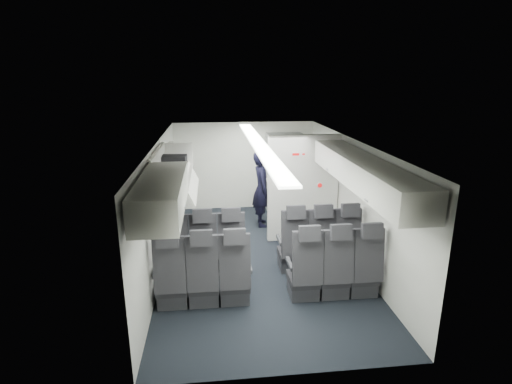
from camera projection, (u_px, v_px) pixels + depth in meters
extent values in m
cube|color=black|center=(258.00, 258.00, 7.32)|extent=(3.40, 6.00, 0.01)
cube|color=white|center=(259.00, 142.00, 6.72)|extent=(3.40, 6.00, 0.01)
cube|color=silver|center=(244.00, 166.00, 9.88)|extent=(3.40, 0.01, 2.15)
cube|color=silver|center=(293.00, 289.00, 4.16)|extent=(3.40, 0.01, 2.15)
cube|color=silver|center=(160.00, 206.00, 6.84)|extent=(0.01, 6.00, 2.15)
cube|color=silver|center=(352.00, 199.00, 7.21)|extent=(0.01, 6.00, 2.15)
cube|color=white|center=(259.00, 144.00, 6.73)|extent=(0.25, 5.52, 0.03)
cube|color=black|center=(177.00, 259.00, 6.66)|extent=(0.44, 0.46, 0.12)
cube|color=#2D2D33|center=(178.00, 268.00, 6.71)|extent=(0.42, 0.42, 0.22)
cube|color=black|center=(175.00, 240.00, 6.33)|extent=(0.44, 0.20, 0.80)
cube|color=black|center=(173.00, 217.00, 6.17)|extent=(0.30, 0.12, 0.23)
cube|color=#2D2D33|center=(163.00, 245.00, 6.53)|extent=(0.05, 0.40, 0.06)
cube|color=#2D2D33|center=(190.00, 244.00, 6.58)|extent=(0.05, 0.40, 0.06)
cube|color=black|center=(204.00, 258.00, 6.71)|extent=(0.44, 0.46, 0.12)
cube|color=#2D2D33|center=(205.00, 267.00, 6.76)|extent=(0.42, 0.42, 0.22)
cube|color=black|center=(203.00, 238.00, 6.38)|extent=(0.44, 0.20, 0.80)
cube|color=black|center=(202.00, 216.00, 6.22)|extent=(0.30, 0.12, 0.23)
cube|color=#2D2D33|center=(190.00, 244.00, 6.58)|extent=(0.05, 0.40, 0.06)
cube|color=#2D2D33|center=(217.00, 243.00, 6.63)|extent=(0.05, 0.40, 0.06)
cube|color=black|center=(231.00, 257.00, 6.76)|extent=(0.44, 0.46, 0.12)
cube|color=#2D2D33|center=(231.00, 265.00, 6.81)|extent=(0.42, 0.42, 0.22)
cube|color=black|center=(231.00, 237.00, 6.43)|extent=(0.44, 0.20, 0.80)
cube|color=black|center=(231.00, 215.00, 6.27)|extent=(0.30, 0.12, 0.23)
cube|color=#2D2D33|center=(218.00, 243.00, 6.63)|extent=(0.05, 0.40, 0.06)
cube|color=#2D2D33|center=(244.00, 241.00, 6.68)|extent=(0.05, 0.40, 0.06)
cube|color=black|center=(291.00, 254.00, 6.87)|extent=(0.44, 0.46, 0.12)
cube|color=#2D2D33|center=(291.00, 262.00, 6.92)|extent=(0.42, 0.42, 0.22)
cube|color=black|center=(295.00, 234.00, 6.54)|extent=(0.44, 0.20, 0.80)
cube|color=black|center=(296.00, 212.00, 6.38)|extent=(0.30, 0.12, 0.23)
cube|color=#2D2D33|center=(279.00, 240.00, 6.74)|extent=(0.05, 0.40, 0.06)
cube|color=#2D2D33|center=(305.00, 239.00, 6.79)|extent=(0.05, 0.40, 0.06)
cube|color=black|center=(317.00, 252.00, 6.92)|extent=(0.44, 0.46, 0.12)
cube|color=#2D2D33|center=(317.00, 261.00, 6.97)|extent=(0.42, 0.42, 0.22)
cube|color=black|center=(322.00, 233.00, 6.59)|extent=(0.44, 0.20, 0.80)
cube|color=black|center=(324.00, 211.00, 6.43)|extent=(0.30, 0.12, 0.23)
cube|color=#2D2D33|center=(305.00, 239.00, 6.79)|extent=(0.05, 0.40, 0.06)
cube|color=#2D2D33|center=(331.00, 238.00, 6.84)|extent=(0.05, 0.40, 0.06)
cube|color=black|center=(342.00, 251.00, 6.97)|extent=(0.44, 0.46, 0.12)
cube|color=#2D2D33|center=(342.00, 260.00, 7.02)|extent=(0.42, 0.42, 0.22)
cube|color=black|center=(348.00, 232.00, 6.63)|extent=(0.44, 0.20, 0.80)
cube|color=black|center=(351.00, 210.00, 6.48)|extent=(0.30, 0.12, 0.23)
cube|color=#2D2D33|center=(331.00, 238.00, 6.84)|extent=(0.05, 0.40, 0.06)
cube|color=#2D2D33|center=(356.00, 236.00, 6.89)|extent=(0.05, 0.40, 0.06)
cube|color=black|center=(173.00, 286.00, 5.81)|extent=(0.44, 0.46, 0.12)
cube|color=#2D2D33|center=(173.00, 296.00, 5.85)|extent=(0.42, 0.42, 0.22)
cube|color=black|center=(169.00, 265.00, 5.47)|extent=(0.44, 0.20, 0.80)
cube|color=black|center=(167.00, 240.00, 5.31)|extent=(0.30, 0.12, 0.23)
cube|color=#2D2D33|center=(156.00, 271.00, 5.68)|extent=(0.05, 0.40, 0.06)
cube|color=#2D2D33|center=(187.00, 269.00, 5.72)|extent=(0.05, 0.40, 0.06)
cube|color=black|center=(204.00, 285.00, 5.85)|extent=(0.44, 0.46, 0.12)
cube|color=#2D2D33|center=(204.00, 294.00, 5.90)|extent=(0.42, 0.42, 0.22)
cube|color=black|center=(202.00, 264.00, 5.52)|extent=(0.44, 0.20, 0.80)
cube|color=black|center=(201.00, 238.00, 5.36)|extent=(0.30, 0.12, 0.23)
cube|color=#2D2D33|center=(188.00, 269.00, 5.72)|extent=(0.05, 0.40, 0.06)
cube|color=#2D2D33|center=(218.00, 268.00, 5.77)|extent=(0.05, 0.40, 0.06)
cube|color=black|center=(234.00, 283.00, 5.90)|extent=(0.44, 0.46, 0.12)
cube|color=#2D2D33|center=(235.00, 293.00, 5.95)|extent=(0.42, 0.42, 0.22)
cube|color=black|center=(235.00, 262.00, 5.57)|extent=(0.44, 0.20, 0.80)
cube|color=black|center=(235.00, 237.00, 5.41)|extent=(0.30, 0.12, 0.23)
cube|color=#2D2D33|center=(219.00, 267.00, 5.77)|extent=(0.05, 0.40, 0.06)
cube|color=#2D2D33|center=(249.00, 266.00, 5.82)|extent=(0.05, 0.40, 0.06)
cube|color=black|center=(303.00, 279.00, 6.02)|extent=(0.44, 0.46, 0.12)
cube|color=#2D2D33|center=(303.00, 289.00, 6.06)|extent=(0.42, 0.42, 0.22)
cube|color=black|center=(308.00, 258.00, 5.68)|extent=(0.44, 0.20, 0.80)
cube|color=black|center=(310.00, 233.00, 5.52)|extent=(0.30, 0.12, 0.23)
cube|color=#2D2D33|center=(290.00, 264.00, 5.88)|extent=(0.05, 0.40, 0.06)
cube|color=#2D2D33|center=(319.00, 262.00, 5.93)|extent=(0.05, 0.40, 0.06)
cube|color=black|center=(332.00, 277.00, 6.06)|extent=(0.44, 0.46, 0.12)
cube|color=#2D2D33|center=(332.00, 287.00, 6.11)|extent=(0.42, 0.42, 0.22)
cube|color=black|center=(338.00, 257.00, 5.73)|extent=(0.44, 0.20, 0.80)
cube|color=black|center=(341.00, 232.00, 5.57)|extent=(0.30, 0.12, 0.23)
cube|color=#2D2D33|center=(319.00, 262.00, 5.93)|extent=(0.05, 0.40, 0.06)
cube|color=#2D2D33|center=(348.00, 261.00, 5.98)|extent=(0.05, 0.40, 0.06)
cube|color=black|center=(361.00, 276.00, 6.11)|extent=(0.44, 0.46, 0.12)
cube|color=#2D2D33|center=(360.00, 285.00, 6.16)|extent=(0.42, 0.42, 0.22)
cube|color=black|center=(369.00, 255.00, 5.78)|extent=(0.44, 0.20, 0.80)
cube|color=black|center=(372.00, 231.00, 5.62)|extent=(0.30, 0.12, 0.23)
cube|color=#2D2D33|center=(349.00, 261.00, 5.98)|extent=(0.05, 0.40, 0.06)
cube|color=#2D2D33|center=(377.00, 259.00, 6.03)|extent=(0.05, 0.40, 0.06)
cube|color=silver|center=(162.00, 194.00, 4.74)|extent=(0.52, 1.80, 0.40)
cylinder|color=slate|center=(184.00, 206.00, 4.81)|extent=(0.04, 0.10, 0.04)
cube|color=#9E9E93|center=(175.00, 176.00, 6.47)|extent=(0.52, 1.70, 0.04)
cube|color=silver|center=(158.00, 164.00, 6.38)|extent=(0.06, 1.70, 0.44)
cube|color=silver|center=(169.00, 176.00, 5.62)|extent=(0.52, 0.04, 0.40)
cube|color=silver|center=(178.00, 154.00, 7.20)|extent=(0.52, 0.04, 0.40)
cube|color=silver|center=(191.00, 182.00, 6.53)|extent=(0.21, 1.61, 0.38)
cube|color=silver|center=(387.00, 187.00, 5.05)|extent=(0.52, 1.80, 0.40)
cylinder|color=slate|center=(367.00, 200.00, 5.06)|extent=(0.04, 0.10, 0.04)
cube|color=silver|center=(343.00, 160.00, 6.71)|extent=(0.52, 1.70, 0.40)
cylinder|color=slate|center=(328.00, 169.00, 6.73)|extent=(0.04, 0.10, 0.04)
cube|color=white|center=(303.00, 188.00, 7.89)|extent=(1.40, 0.12, 2.13)
cube|color=white|center=(298.00, 154.00, 7.61)|extent=(0.24, 0.01, 0.10)
cube|color=red|center=(296.00, 154.00, 7.59)|extent=(0.13, 0.01, 0.04)
cube|color=red|center=(304.00, 154.00, 7.61)|extent=(0.05, 0.01, 0.03)
cylinder|color=white|center=(320.00, 185.00, 7.84)|extent=(0.11, 0.01, 0.11)
cylinder|color=red|center=(320.00, 185.00, 7.83)|extent=(0.09, 0.01, 0.09)
cube|color=#939399|center=(284.00, 172.00, 9.75)|extent=(0.85, 0.50, 1.90)
cube|color=#3F3F42|center=(285.00, 193.00, 9.63)|extent=(0.80, 0.01, 0.02)
cube|color=#3F3F42|center=(286.00, 173.00, 9.49)|extent=(0.80, 0.01, 0.02)
cube|color=#3F3F42|center=(286.00, 152.00, 9.35)|extent=(0.80, 0.01, 0.02)
cube|color=silver|center=(172.00, 188.00, 8.36)|extent=(0.10, 0.92, 1.86)
cylinder|color=black|center=(174.00, 165.00, 8.23)|extent=(0.03, 0.22, 0.22)
cube|color=gold|center=(176.00, 182.00, 8.64)|extent=(0.02, 0.10, 0.75)
cylinder|color=white|center=(166.00, 181.00, 7.54)|extent=(0.01, 0.11, 0.11)
cylinder|color=red|center=(167.00, 181.00, 7.54)|extent=(0.01, 0.09, 0.09)
imported|color=black|center=(262.00, 189.00, 8.75)|extent=(0.41, 0.61, 1.67)
cube|color=black|center=(173.00, 163.00, 6.76)|extent=(0.46, 0.34, 0.26)
cube|color=white|center=(271.00, 180.00, 8.67)|extent=(0.19, 0.07, 0.13)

